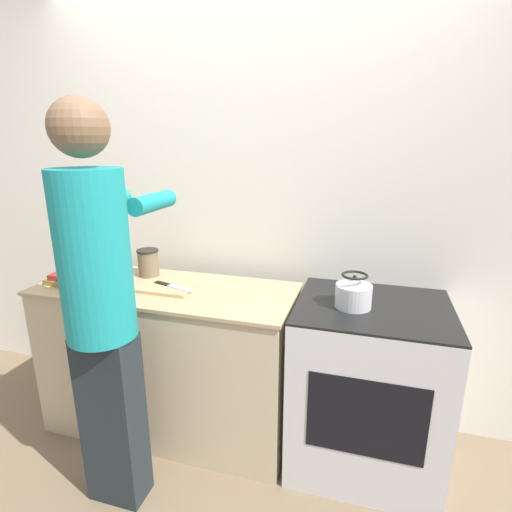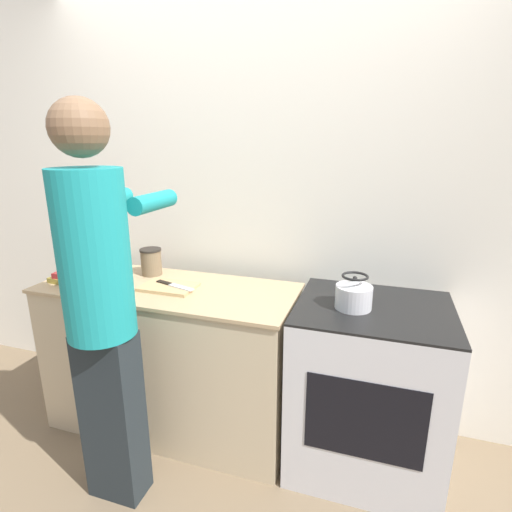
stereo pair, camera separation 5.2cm
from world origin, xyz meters
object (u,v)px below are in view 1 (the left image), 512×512
cutting_board (167,288)px  knife (172,286)px  bowl_prep (103,285)px  kettle (354,293)px  oven (367,385)px  canister_jar (148,263)px  person (101,300)px

cutting_board → knife: (0.03, 0.00, 0.01)m
cutting_board → bowl_prep: 0.35m
cutting_board → kettle: kettle is taller
cutting_board → bowl_prep: (-0.33, -0.10, 0.02)m
bowl_prep → knife: bearing=16.3°
kettle → bowl_prep: kettle is taller
knife → kettle: (0.96, 0.01, 0.06)m
oven → cutting_board: bearing=-176.7°
oven → knife: bearing=-176.9°
kettle → canister_jar: bearing=172.2°
person → kettle: (1.03, 0.51, -0.05)m
knife → bowl_prep: size_ratio=1.68×
knife → kettle: size_ratio=1.48×
cutting_board → oven: bearing=3.3°
knife → bowl_prep: (-0.36, -0.11, 0.01)m
bowl_prep → canister_jar: canister_jar is taller
oven → knife: size_ratio=3.50×
kettle → bowl_prep: (-1.32, -0.12, -0.05)m
kettle → canister_jar: 1.22m
canister_jar → kettle: bearing=-7.8°
knife → kettle: kettle is taller
kettle → bowl_prep: size_ratio=1.13×
person → canister_jar: bearing=104.8°
person → knife: person is taller
oven → knife: 1.16m
person → bowl_prep: size_ratio=11.95×
oven → knife: knife is taller
cutting_board → canister_jar: bearing=140.1°
oven → person: bearing=-153.7°
kettle → bowl_prep: 1.33m
oven → bowl_prep: size_ratio=5.86×
bowl_prep → kettle: bearing=5.1°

